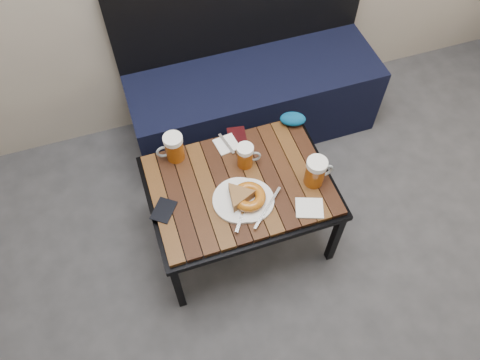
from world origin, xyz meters
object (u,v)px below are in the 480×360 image
object	(u,v)px
beer_mug_left	(174,148)
plate_pie	(239,198)
plate_bagel	(249,198)
passport_navy	(164,210)
cafe_table	(240,189)
beer_mug_right	(316,172)
passport_burgundy	(237,137)
knit_pouch	(293,119)
beer_mug_centre	(246,156)
bench	(252,93)

from	to	relation	value
beer_mug_left	plate_pie	distance (m)	0.39
plate_bagel	passport_navy	xyz separation A→B (m)	(-0.37, 0.07, -0.02)
cafe_table	beer_mug_right	world-z (taller)	beer_mug_right
passport_navy	passport_burgundy	distance (m)	0.52
passport_burgundy	knit_pouch	bearing A→B (deg)	9.43
beer_mug_right	cafe_table	bearing A→B (deg)	163.99
cafe_table	beer_mug_right	xyz separation A→B (m)	(0.32, -0.09, 0.12)
beer_mug_centre	plate_bagel	world-z (taller)	beer_mug_centre
bench	plate_bagel	distance (m)	0.88
beer_mug_left	beer_mug_right	bearing A→B (deg)	151.54
bench	beer_mug_right	distance (m)	0.84
bench	passport_burgundy	distance (m)	0.54
beer_mug_centre	knit_pouch	bearing A→B (deg)	40.38
bench	passport_burgundy	size ratio (longest dim) A/B	11.61
beer_mug_centre	beer_mug_right	size ratio (longest dim) A/B	0.83
passport_burgundy	beer_mug_left	bearing A→B (deg)	-166.48
beer_mug_left	plate_pie	xyz separation A→B (m)	(0.21, -0.33, -0.05)
beer_mug_left	plate_bagel	size ratio (longest dim) A/B	0.54
beer_mug_right	passport_burgundy	xyz separation A→B (m)	(-0.25, 0.35, -0.07)
bench	plate_bagel	bearing A→B (deg)	-110.68
plate_bagel	passport_navy	world-z (taller)	plate_bagel
plate_bagel	beer_mug_right	bearing A→B (deg)	1.66
passport_navy	bench	bearing A→B (deg)	84.39
plate_bagel	passport_burgundy	size ratio (longest dim) A/B	2.23
cafe_table	beer_mug_right	size ratio (longest dim) A/B	5.65
cafe_table	passport_burgundy	world-z (taller)	passport_burgundy
beer_mug_right	plate_pie	xyz separation A→B (m)	(-0.35, 0.01, -0.05)
beer_mug_left	plate_bagel	xyz separation A→B (m)	(0.25, -0.34, -0.05)
plate_pie	passport_burgundy	bearing A→B (deg)	73.28
beer_mug_left	plate_pie	size ratio (longest dim) A/B	0.61
cafe_table	plate_pie	size ratio (longest dim) A/B	3.57
knit_pouch	beer_mug_right	bearing A→B (deg)	-96.14
beer_mug_right	knit_pouch	xyz separation A→B (m)	(0.04, 0.35, -0.05)
beer_mug_centre	cafe_table	bearing A→B (deg)	-109.54
plate_pie	passport_burgundy	xyz separation A→B (m)	(0.10, 0.35, -0.02)
plate_bagel	knit_pouch	size ratio (longest dim) A/B	2.11
cafe_table	passport_navy	size ratio (longest dim) A/B	7.17
knit_pouch	plate_pie	bearing A→B (deg)	-138.47
bench	cafe_table	bearing A→B (deg)	-113.84
bench	cafe_table	size ratio (longest dim) A/B	1.67
bench	beer_mug_centre	size ratio (longest dim) A/B	11.31
bench	passport_burgundy	bearing A→B (deg)	-118.41
passport_navy	plate_bagel	bearing A→B (deg)	25.71
plate_bagel	bench	bearing A→B (deg)	69.32
cafe_table	knit_pouch	world-z (taller)	knit_pouch
beer_mug_centre	bench	bearing A→B (deg)	79.34
beer_mug_right	plate_bagel	distance (m)	0.32
beer_mug_left	plate_pie	bearing A→B (deg)	124.62
cafe_table	beer_mug_left	bearing A→B (deg)	135.43
plate_pie	knit_pouch	size ratio (longest dim) A/B	1.85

